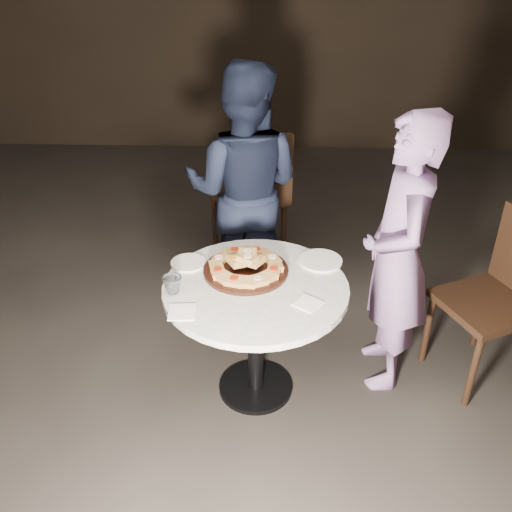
# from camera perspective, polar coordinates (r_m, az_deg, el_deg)

# --- Properties ---
(floor) EXTENTS (7.00, 7.00, 0.00)m
(floor) POSITION_cam_1_polar(r_m,az_deg,el_deg) (3.16, -0.85, -11.80)
(floor) COLOR black
(floor) RESTS_ON ground
(table) EXTENTS (0.97, 0.97, 0.66)m
(table) POSITION_cam_1_polar(r_m,az_deg,el_deg) (2.74, -0.03, -5.05)
(table) COLOR black
(table) RESTS_ON ground
(serving_board) EXTENTS (0.41, 0.41, 0.02)m
(serving_board) POSITION_cam_1_polar(r_m,az_deg,el_deg) (2.76, -1.02, -1.44)
(serving_board) COLOR black
(serving_board) RESTS_ON table
(focaccia_pile) EXTENTS (0.37, 0.36, 0.10)m
(focaccia_pile) POSITION_cam_1_polar(r_m,az_deg,el_deg) (2.75, -1.01, -0.80)
(focaccia_pile) COLOR #B58446
(focaccia_pile) RESTS_ON serving_board
(plate_left) EXTENTS (0.23, 0.23, 0.01)m
(plate_left) POSITION_cam_1_polar(r_m,az_deg,el_deg) (2.85, -6.79, -0.68)
(plate_left) COLOR white
(plate_left) RESTS_ON table
(plate_right) EXTENTS (0.27, 0.27, 0.01)m
(plate_right) POSITION_cam_1_polar(r_m,az_deg,el_deg) (2.86, 6.47, -0.46)
(plate_right) COLOR white
(plate_right) RESTS_ON table
(water_glass) EXTENTS (0.10, 0.10, 0.08)m
(water_glass) POSITION_cam_1_polar(r_m,az_deg,el_deg) (2.63, -8.36, -2.86)
(water_glass) COLOR silver
(water_glass) RESTS_ON table
(napkin_near) EXTENTS (0.13, 0.13, 0.01)m
(napkin_near) POSITION_cam_1_polar(r_m,az_deg,el_deg) (2.52, -7.41, -5.59)
(napkin_near) COLOR white
(napkin_near) RESTS_ON table
(napkin_far) EXTENTS (0.15, 0.15, 0.01)m
(napkin_far) POSITION_cam_1_polar(r_m,az_deg,el_deg) (2.56, 5.18, -4.74)
(napkin_far) COLOR white
(napkin_far) RESTS_ON table
(chair_far) EXTENTS (0.59, 0.60, 0.97)m
(chair_far) POSITION_cam_1_polar(r_m,az_deg,el_deg) (3.83, -0.36, 6.58)
(chair_far) COLOR black
(chair_far) RESTS_ON ground
(chair_right) EXTENTS (0.58, 0.57, 0.90)m
(chair_right) POSITION_cam_1_polar(r_m,az_deg,el_deg) (3.14, 23.55, -3.07)
(chair_right) COLOR black
(chair_right) RESTS_ON ground
(diner_navy) EXTENTS (0.81, 0.67, 1.50)m
(diner_navy) POSITION_cam_1_polar(r_m,az_deg,el_deg) (3.38, -1.24, 6.64)
(diner_navy) COLOR black
(diner_navy) RESTS_ON ground
(diner_teal) EXTENTS (0.35, 0.53, 1.45)m
(diner_teal) POSITION_cam_1_polar(r_m,az_deg,el_deg) (2.84, 13.94, -0.11)
(diner_teal) COLOR #8368A1
(diner_teal) RESTS_ON ground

